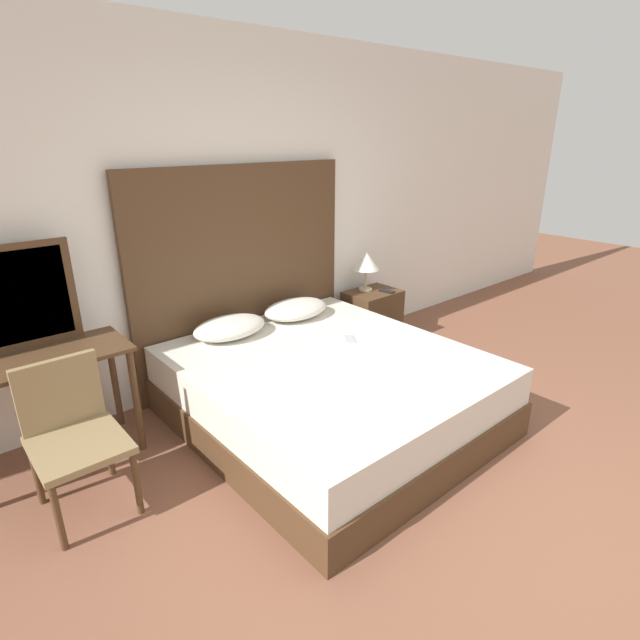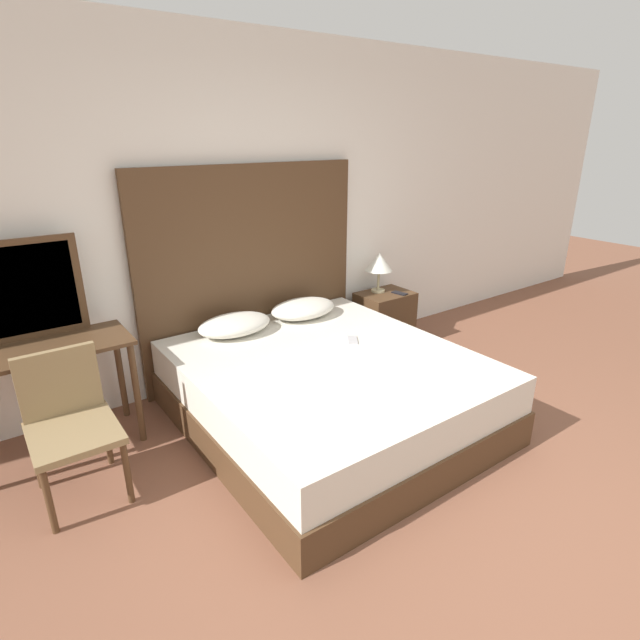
{
  "view_description": "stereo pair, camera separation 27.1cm",
  "coord_description": "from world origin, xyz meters",
  "px_view_note": "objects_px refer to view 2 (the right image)",
  "views": [
    {
      "loc": [
        -2.18,
        -0.79,
        1.97
      ],
      "look_at": [
        -0.09,
        1.65,
        0.75
      ],
      "focal_mm": 28.0,
      "sensor_mm": 36.0,
      "label": 1
    },
    {
      "loc": [
        -1.97,
        -0.96,
        1.97
      ],
      "look_at": [
        -0.09,
        1.65,
        0.75
      ],
      "focal_mm": 28.0,
      "sensor_mm": 36.0,
      "label": 2
    }
  ],
  "objects_px": {
    "bed": "(328,391)",
    "table_lamp": "(379,263)",
    "vanity_desk": "(49,366)",
    "chair": "(69,417)",
    "phone_on_nightstand": "(400,293)",
    "phone_on_bed": "(353,340)",
    "nightstand": "(384,319)"
  },
  "relations": [
    {
      "from": "bed",
      "to": "table_lamp",
      "type": "xyz_separation_m",
      "value": [
        1.26,
        0.9,
        0.56
      ]
    },
    {
      "from": "vanity_desk",
      "to": "bed",
      "type": "bearing_deg",
      "value": -24.93
    },
    {
      "from": "vanity_desk",
      "to": "chair",
      "type": "distance_m",
      "value": 0.48
    },
    {
      "from": "bed",
      "to": "chair",
      "type": "relative_size",
      "value": 2.48
    },
    {
      "from": "bed",
      "to": "phone_on_nightstand",
      "type": "bearing_deg",
      "value": 27.62
    },
    {
      "from": "chair",
      "to": "phone_on_nightstand",
      "type": "bearing_deg",
      "value": 8.37
    },
    {
      "from": "bed",
      "to": "phone_on_bed",
      "type": "distance_m",
      "value": 0.44
    },
    {
      "from": "phone_on_bed",
      "to": "chair",
      "type": "bearing_deg",
      "value": 175.69
    },
    {
      "from": "phone_on_nightstand",
      "to": "vanity_desk",
      "type": "distance_m",
      "value": 3.0
    },
    {
      "from": "bed",
      "to": "phone_on_bed",
      "type": "bearing_deg",
      "value": 23.04
    },
    {
      "from": "table_lamp",
      "to": "phone_on_nightstand",
      "type": "height_order",
      "value": "table_lamp"
    },
    {
      "from": "table_lamp",
      "to": "phone_on_nightstand",
      "type": "bearing_deg",
      "value": -54.25
    },
    {
      "from": "phone_on_bed",
      "to": "nightstand",
      "type": "height_order",
      "value": "nightstand"
    },
    {
      "from": "phone_on_bed",
      "to": "vanity_desk",
      "type": "distance_m",
      "value": 2.04
    },
    {
      "from": "vanity_desk",
      "to": "chair",
      "type": "bearing_deg",
      "value": -89.34
    },
    {
      "from": "table_lamp",
      "to": "chair",
      "type": "relative_size",
      "value": 0.46
    },
    {
      "from": "vanity_desk",
      "to": "chair",
      "type": "height_order",
      "value": "chair"
    },
    {
      "from": "phone_on_bed",
      "to": "phone_on_nightstand",
      "type": "xyz_separation_m",
      "value": [
        1.06,
        0.59,
        0.02
      ]
    },
    {
      "from": "nightstand",
      "to": "chair",
      "type": "distance_m",
      "value": 2.96
    },
    {
      "from": "nightstand",
      "to": "vanity_desk",
      "type": "xyz_separation_m",
      "value": [
        -2.91,
        -0.07,
        0.34
      ]
    },
    {
      "from": "bed",
      "to": "vanity_desk",
      "type": "distance_m",
      "value": 1.82
    },
    {
      "from": "table_lamp",
      "to": "phone_on_nightstand",
      "type": "relative_size",
      "value": 2.37
    },
    {
      "from": "bed",
      "to": "phone_on_bed",
      "type": "xyz_separation_m",
      "value": [
        0.33,
        0.14,
        0.26
      ]
    },
    {
      "from": "bed",
      "to": "phone_on_nightstand",
      "type": "xyz_separation_m",
      "value": [
        1.39,
        0.73,
        0.28
      ]
    },
    {
      "from": "table_lamp",
      "to": "vanity_desk",
      "type": "bearing_deg",
      "value": -177.1
    },
    {
      "from": "chair",
      "to": "bed",
      "type": "bearing_deg",
      "value": -10.04
    },
    {
      "from": "phone_on_bed",
      "to": "table_lamp",
      "type": "distance_m",
      "value": 1.24
    },
    {
      "from": "phone_on_bed",
      "to": "chair",
      "type": "relative_size",
      "value": 0.2
    },
    {
      "from": "phone_on_nightstand",
      "to": "phone_on_bed",
      "type": "bearing_deg",
      "value": -151.03
    },
    {
      "from": "chair",
      "to": "nightstand",
      "type": "bearing_deg",
      "value": 10.46
    },
    {
      "from": "phone_on_bed",
      "to": "phone_on_nightstand",
      "type": "distance_m",
      "value": 1.21
    },
    {
      "from": "nightstand",
      "to": "phone_on_bed",
      "type": "bearing_deg",
      "value": -144.76
    }
  ]
}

